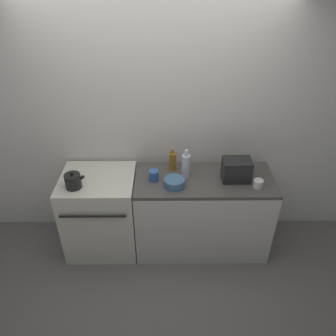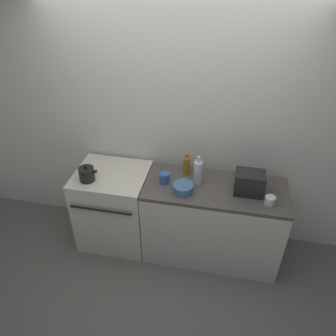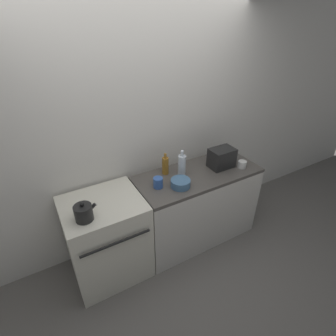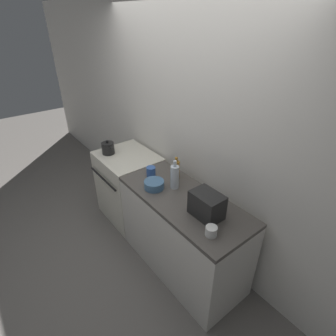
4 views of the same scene
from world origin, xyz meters
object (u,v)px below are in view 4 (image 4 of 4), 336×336
object	(u,v)px
toaster	(207,205)
bottle_clear	(175,177)
kettle	(108,148)
cup_blue	(151,172)
bottle_amber	(176,169)
cup_white	(211,231)
bowl	(154,184)
stove	(129,186)

from	to	relation	value
toaster	bottle_clear	bearing A→B (deg)	173.61
kettle	cup_blue	xyz separation A→B (m)	(0.75, 0.11, -0.02)
bottle_clear	bottle_amber	bearing A→B (deg)	135.88
bottle_amber	kettle	bearing A→B (deg)	-162.37
cup_white	cup_blue	distance (m)	1.00
bottle_clear	bowl	bearing A→B (deg)	-125.25
toaster	bottle_amber	size ratio (longest dim) A/B	1.14
bottle_clear	cup_white	world-z (taller)	bottle_clear
bottle_amber	cup_white	bearing A→B (deg)	-21.22
bottle_clear	bottle_amber	size ratio (longest dim) A/B	1.25
kettle	toaster	world-z (taller)	toaster
stove	kettle	xyz separation A→B (m)	(-0.18, -0.15, 0.51)
kettle	bottle_clear	distance (m)	1.08
stove	bottle_clear	xyz separation A→B (m)	(0.88, 0.03, 0.56)
stove	toaster	xyz separation A→B (m)	(1.37, -0.02, 0.55)
kettle	cup_blue	bearing A→B (deg)	8.44
toaster	bottle_clear	distance (m)	0.49
toaster	bowl	bearing A→B (deg)	-169.72
cup_white	bottle_amber	bearing A→B (deg)	158.78
stove	cup_blue	bearing A→B (deg)	-3.38
stove	cup_blue	xyz separation A→B (m)	(0.57, -0.03, 0.49)
cup_white	cup_blue	xyz separation A→B (m)	(-0.99, 0.12, 0.01)
cup_white	bowl	xyz separation A→B (m)	(-0.79, 0.02, -0.00)
kettle	bottle_amber	size ratio (longest dim) A/B	0.80
bottle_clear	toaster	bearing A→B (deg)	-6.39
bowl	bottle_amber	bearing A→B (deg)	92.31
stove	toaster	size ratio (longest dim) A/B	3.31
stove	cup_white	distance (m)	1.64
stove	kettle	size ratio (longest dim) A/B	4.72
kettle	cup_white	distance (m)	1.74
kettle	cup_white	bearing A→B (deg)	-0.42
stove	kettle	bearing A→B (deg)	-141.75
cup_blue	bowl	world-z (taller)	cup_blue
bottle_clear	bowl	xyz separation A→B (m)	(-0.12, -0.16, -0.09)
kettle	bottle_amber	distance (m)	0.99
kettle	bottle_clear	world-z (taller)	bottle_clear
stove	cup_white	world-z (taller)	cup_white
toaster	bottle_amber	world-z (taller)	bottle_amber
stove	bottle_clear	size ratio (longest dim) A/B	3.03
bottle_amber	cup_white	distance (m)	0.86
kettle	cup_white	xyz separation A→B (m)	(1.74, -0.01, -0.03)
stove	bottle_amber	size ratio (longest dim) A/B	3.78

